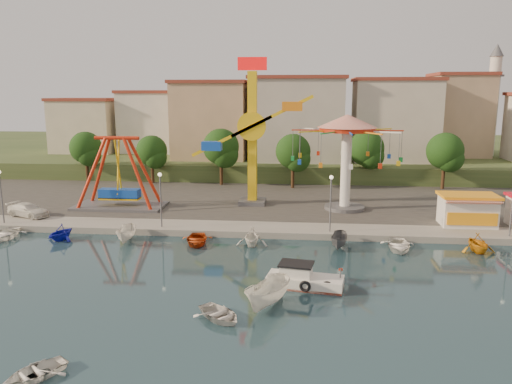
# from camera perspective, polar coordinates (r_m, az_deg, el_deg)

# --- Properties ---
(ground) EXTENTS (200.00, 200.00, 0.00)m
(ground) POSITION_cam_1_polar(r_m,az_deg,el_deg) (35.24, -3.92, -10.83)
(ground) COLOR #15303C
(ground) RESTS_ON ground
(quay_deck) EXTENTS (200.00, 100.00, 0.60)m
(quay_deck) POSITION_cam_1_polar(r_m,az_deg,el_deg) (95.23, 2.22, 3.43)
(quay_deck) COLOR #9E998E
(quay_deck) RESTS_ON ground
(asphalt_pad) EXTENTS (90.00, 28.00, 0.01)m
(asphalt_pad) POSITION_cam_1_polar(r_m,az_deg,el_deg) (63.70, 0.50, -0.19)
(asphalt_pad) COLOR #4C4944
(asphalt_pad) RESTS_ON quay_deck
(hill_terrace) EXTENTS (200.00, 60.00, 3.00)m
(hill_terrace) POSITION_cam_1_polar(r_m,az_deg,el_deg) (100.04, 2.39, 4.50)
(hill_terrace) COLOR #384C26
(hill_terrace) RESTS_ON ground
(pirate_ship_ride) EXTENTS (10.00, 5.00, 8.00)m
(pirate_ship_ride) POSITION_cam_1_polar(r_m,az_deg,el_deg) (57.45, -15.43, 1.99)
(pirate_ship_ride) COLOR #59595E
(pirate_ship_ride) RESTS_ON quay_deck
(kamikaze_tower) EXTENTS (9.13, 3.10, 16.50)m
(kamikaze_tower) POSITION_cam_1_polar(r_m,az_deg,el_deg) (56.39, 0.04, 6.25)
(kamikaze_tower) COLOR #59595E
(kamikaze_tower) RESTS_ON quay_deck
(wave_swinger) EXTENTS (11.60, 11.60, 10.40)m
(wave_swinger) POSITION_cam_1_polar(r_m,az_deg,el_deg) (54.84, 10.34, 5.80)
(wave_swinger) COLOR #59595E
(wave_swinger) RESTS_ON quay_deck
(booth_left) EXTENTS (5.40, 3.78, 3.08)m
(booth_left) POSITION_cam_1_polar(r_m,az_deg,el_deg) (52.36, 23.02, -1.87)
(booth_left) COLOR white
(booth_left) RESTS_ON quay_deck
(lamp_post_0) EXTENTS (0.14, 0.14, 5.00)m
(lamp_post_0) POSITION_cam_1_polar(r_m,az_deg,el_deg) (54.93, -27.06, -0.63)
(lamp_post_0) COLOR #59595E
(lamp_post_0) RESTS_ON quay_deck
(lamp_post_1) EXTENTS (0.14, 0.14, 5.00)m
(lamp_post_1) POSITION_cam_1_polar(r_m,az_deg,el_deg) (48.25, -10.83, -1.08)
(lamp_post_1) COLOR #59595E
(lamp_post_1) RESTS_ON quay_deck
(lamp_post_2) EXTENTS (0.14, 0.14, 5.00)m
(lamp_post_2) POSITION_cam_1_polar(r_m,az_deg,el_deg) (46.38, 8.51, -1.49)
(lamp_post_2) COLOR #59595E
(lamp_post_2) RESTS_ON quay_deck
(lamp_post_3) EXTENTS (0.14, 0.14, 5.00)m
(lamp_post_3) POSITION_cam_1_polar(r_m,az_deg,el_deg) (49.86, 27.21, -1.74)
(lamp_post_3) COLOR #59595E
(lamp_post_3) RESTS_ON quay_deck
(tree_0) EXTENTS (4.60, 4.60, 7.19)m
(tree_0) POSITION_cam_1_polar(r_m,az_deg,el_deg) (76.41, -18.88, 4.81)
(tree_0) COLOR #382314
(tree_0) RESTS_ON quay_deck
(tree_1) EXTENTS (4.35, 4.35, 6.80)m
(tree_1) POSITION_cam_1_polar(r_m,az_deg,el_deg) (72.19, -11.84, 4.62)
(tree_1) COLOR #382314
(tree_1) RESTS_ON quay_deck
(tree_2) EXTENTS (5.02, 5.02, 7.85)m
(tree_2) POSITION_cam_1_polar(r_m,az_deg,el_deg) (69.36, -4.03, 5.17)
(tree_2) COLOR #382314
(tree_2) RESTS_ON quay_deck
(tree_3) EXTENTS (4.68, 4.68, 7.32)m
(tree_3) POSITION_cam_1_polar(r_m,az_deg,el_deg) (67.01, 4.26, 4.64)
(tree_3) COLOR #382314
(tree_3) RESTS_ON quay_deck
(tree_4) EXTENTS (4.86, 4.86, 7.60)m
(tree_4) POSITION_cam_1_polar(r_m,az_deg,el_deg) (70.46, 12.51, 4.88)
(tree_4) COLOR #382314
(tree_4) RESTS_ON quay_deck
(tree_5) EXTENTS (4.83, 4.83, 7.54)m
(tree_5) POSITION_cam_1_polar(r_m,az_deg,el_deg) (70.60, 20.79, 4.40)
(tree_5) COLOR #382314
(tree_5) RESTS_ON quay_deck
(building_0) EXTENTS (9.26, 9.53, 11.87)m
(building_0) POSITION_cam_1_polar(r_m,az_deg,el_deg) (87.50, -21.01, 7.69)
(building_0) COLOR beige
(building_0) RESTS_ON hill_terrace
(building_1) EXTENTS (12.33, 9.01, 8.63)m
(building_1) POSITION_cam_1_polar(r_m,az_deg,el_deg) (87.98, -12.29, 7.14)
(building_1) COLOR silver
(building_1) RESTS_ON hill_terrace
(building_2) EXTENTS (11.95, 9.28, 11.23)m
(building_2) POSITION_cam_1_polar(r_m,az_deg,el_deg) (85.39, -3.70, 8.12)
(building_2) COLOR tan
(building_2) RESTS_ON hill_terrace
(building_3) EXTENTS (12.59, 10.50, 9.20)m
(building_3) POSITION_cam_1_polar(r_m,az_deg,el_deg) (81.19, 5.68, 7.21)
(building_3) COLOR beige
(building_3) RESTS_ON hill_terrace
(building_4) EXTENTS (10.75, 9.23, 9.24)m
(building_4) POSITION_cam_1_polar(r_m,az_deg,el_deg) (85.66, 14.79, 7.12)
(building_4) COLOR beige
(building_4) RESTS_ON hill_terrace
(building_5) EXTENTS (12.77, 10.96, 11.21)m
(building_5) POSITION_cam_1_polar(r_m,az_deg,el_deg) (86.90, 23.77, 7.25)
(building_5) COLOR tan
(building_5) RESTS_ON hill_terrace
(minaret) EXTENTS (2.80, 2.80, 18.00)m
(minaret) POSITION_cam_1_polar(r_m,az_deg,el_deg) (91.42, 25.45, 9.75)
(minaret) COLOR silver
(minaret) RESTS_ON hill_terrace
(cabin_motorboat) EXTENTS (5.49, 2.79, 1.84)m
(cabin_motorboat) POSITION_cam_1_polar(r_m,az_deg,el_deg) (35.22, 5.41, -10.00)
(cabin_motorboat) COLOR white
(cabin_motorboat) RESTS_ON ground
(rowboat_a) EXTENTS (4.02, 4.01, 0.69)m
(rowboat_a) POSITION_cam_1_polar(r_m,az_deg,el_deg) (30.52, -4.17, -13.75)
(rowboat_a) COLOR silver
(rowboat_a) RESTS_ON ground
(rowboat_b) EXTENTS (3.50, 3.69, 0.62)m
(rowboat_b) POSITION_cam_1_polar(r_m,az_deg,el_deg) (27.07, -23.99, -18.29)
(rowboat_b) COLOR white
(rowboat_b) RESTS_ON ground
(skiff) EXTENTS (3.51, 4.92, 1.78)m
(skiff) POSITION_cam_1_polar(r_m,az_deg,el_deg) (31.77, 1.43, -11.60)
(skiff) COLOR white
(skiff) RESTS_ON ground
(van) EXTENTS (5.12, 3.42, 1.38)m
(van) POSITION_cam_1_polar(r_m,az_deg,el_deg) (57.00, -24.60, -1.88)
(van) COLOR silver
(van) RESTS_ON quay_deck
(moored_boat_0) EXTENTS (3.32, 4.37, 0.85)m
(moored_boat_0) POSITION_cam_1_polar(r_m,az_deg,el_deg) (51.82, -26.82, -4.30)
(moored_boat_0) COLOR white
(moored_boat_0) RESTS_ON ground
(moored_boat_1) EXTENTS (3.20, 3.46, 1.51)m
(moored_boat_1) POSITION_cam_1_polar(r_m,az_deg,el_deg) (49.05, -21.43, -4.28)
(moored_boat_1) COLOR #141AB2
(moored_boat_1) RESTS_ON ground
(moored_boat_2) EXTENTS (1.80, 3.91, 1.46)m
(moored_boat_2) POSITION_cam_1_polar(r_m,az_deg,el_deg) (46.59, -14.58, -4.69)
(moored_boat_2) COLOR silver
(moored_boat_2) RESTS_ON ground
(moored_boat_3) EXTENTS (3.30, 4.25, 0.81)m
(moored_boat_3) POSITION_cam_1_polar(r_m,az_deg,el_deg) (44.91, -6.83, -5.43)
(moored_boat_3) COLOR #AE380D
(moored_boat_3) RESTS_ON ground
(moored_boat_4) EXTENTS (2.84, 3.27, 1.68)m
(moored_boat_4) POSITION_cam_1_polar(r_m,az_deg,el_deg) (44.01, -0.46, -5.11)
(moored_boat_4) COLOR white
(moored_boat_4) RESTS_ON ground
(moored_boat_5) EXTENTS (1.90, 3.69, 1.36)m
(moored_boat_5) POSITION_cam_1_polar(r_m,az_deg,el_deg) (43.94, 9.50, -5.51)
(moored_boat_5) COLOR #55555A
(moored_boat_5) RESTS_ON ground
(moored_boat_6) EXTENTS (3.22, 4.29, 0.84)m
(moored_boat_6) POSITION_cam_1_polar(r_m,az_deg,el_deg) (44.66, 15.99, -5.87)
(moored_boat_6) COLOR white
(moored_boat_6) RESTS_ON ground
(moored_boat_7) EXTENTS (3.16, 3.52, 1.66)m
(moored_boat_7) POSITION_cam_1_polar(r_m,az_deg,el_deg) (46.18, 24.02, -5.33)
(moored_boat_7) COLOR orange
(moored_boat_7) RESTS_ON ground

